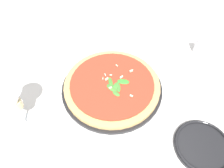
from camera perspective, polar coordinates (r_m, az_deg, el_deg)
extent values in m
plane|color=silver|center=(0.80, -0.40, -2.25)|extent=(6.00, 6.00, 0.00)
cylinder|color=black|center=(0.80, 0.00, -1.06)|extent=(0.37, 0.37, 0.01)
cylinder|color=tan|center=(0.79, 0.00, -0.40)|extent=(0.35, 0.35, 0.02)
cylinder|color=#B73823|center=(0.78, 0.00, 0.14)|extent=(0.30, 0.30, 0.01)
ellipsoid|color=#407F2F|center=(0.78, -0.02, 0.45)|extent=(0.02, 0.05, 0.01)
ellipsoid|color=#3B8C32|center=(0.78, 2.97, 0.64)|extent=(0.05, 0.03, 0.01)
ellipsoid|color=#488635|center=(0.75, 1.12, -2.55)|extent=(0.03, 0.03, 0.01)
ellipsoid|color=#438735|center=(0.77, 0.93, -0.45)|extent=(0.04, 0.05, 0.01)
ellipsoid|color=#457D33|center=(0.76, 1.74, -1.03)|extent=(0.02, 0.04, 0.01)
ellipsoid|color=#467D33|center=(0.76, -0.04, -1.05)|extent=(0.05, 0.05, 0.01)
cube|color=beige|center=(0.78, -1.40, 1.30)|extent=(0.01, 0.01, 0.01)
cube|color=beige|center=(0.79, 2.48, 1.82)|extent=(0.01, 0.01, 0.01)
cube|color=beige|center=(0.76, -0.55, -1.00)|extent=(0.01, 0.01, 0.01)
cube|color=beige|center=(0.82, 1.24, 4.83)|extent=(0.01, 0.01, 0.01)
cube|color=beige|center=(0.79, -1.80, 2.40)|extent=(0.01, 0.01, 0.01)
cube|color=beige|center=(0.74, 5.07, -3.09)|extent=(0.01, 0.01, 0.01)
cube|color=beige|center=(0.79, -0.52, 2.37)|extent=(0.01, 0.00, 0.00)
cube|color=beige|center=(0.78, -2.40, 1.44)|extent=(0.00, 0.01, 0.00)
cube|color=beige|center=(0.81, 5.04, 3.42)|extent=(0.01, 0.01, 0.01)
cylinder|color=white|center=(0.78, -21.66, -9.24)|extent=(0.07, 0.07, 0.00)
cylinder|color=white|center=(0.75, -22.69, -7.48)|extent=(0.01, 0.01, 0.09)
cone|color=white|center=(0.68, -24.87, -3.74)|extent=(0.09, 0.09, 0.08)
cylinder|color=beige|center=(0.70, -24.25, -4.81)|extent=(0.05, 0.05, 0.03)
cube|color=silver|center=(1.05, -2.16, 13.94)|extent=(0.16, 0.13, 0.01)
cube|color=silver|center=(1.05, -3.71, 14.20)|extent=(0.12, 0.02, 0.00)
cube|color=silver|center=(1.04, 1.14, 14.04)|extent=(0.02, 0.02, 0.00)
cube|color=silver|center=(1.03, 2.52, 13.68)|extent=(0.04, 0.00, 0.00)
cube|color=silver|center=(1.04, 2.54, 13.98)|extent=(0.04, 0.00, 0.00)
cube|color=silver|center=(1.05, 2.56, 14.28)|extent=(0.04, 0.00, 0.00)
cylinder|color=black|center=(0.74, 22.55, -14.81)|extent=(0.17, 0.17, 0.01)
torus|color=black|center=(0.74, 22.74, -14.55)|extent=(0.17, 0.17, 0.01)
cylinder|color=silver|center=(0.99, 21.53, 8.86)|extent=(0.03, 0.03, 0.06)
cylinder|color=#B7B7BF|center=(0.96, 22.11, 10.30)|extent=(0.03, 0.03, 0.01)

